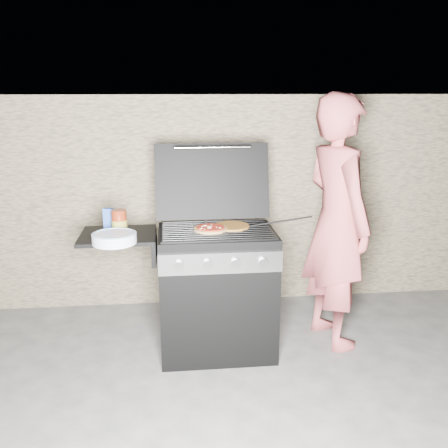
{
  "coord_description": "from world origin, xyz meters",
  "views": [
    {
      "loc": [
        -0.3,
        -3.28,
        1.85
      ],
      "look_at": [
        0.05,
        0.0,
        0.95
      ],
      "focal_mm": 40.0,
      "sensor_mm": 36.0,
      "label": 1
    }
  ],
  "objects": [
    {
      "name": "blue_carton",
      "position": [
        -0.74,
        0.12,
        0.98
      ],
      "size": [
        0.08,
        0.06,
        0.15
      ],
      "primitive_type": "cube",
      "rotation": [
        0.0,
        0.0,
        -0.3
      ],
      "color": "#2E51B8",
      "rests_on": "gas_grill"
    },
    {
      "name": "pizza_topped",
      "position": [
        -0.04,
        -0.0,
        0.92
      ],
      "size": [
        0.29,
        0.29,
        0.03
      ],
      "primitive_type": null,
      "rotation": [
        0.0,
        0.0,
        -0.3
      ],
      "color": "gold",
      "rests_on": "gas_grill"
    },
    {
      "name": "tongs",
      "position": [
        0.43,
        0.0,
        0.96
      ],
      "size": [
        0.45,
        0.09,
        0.09
      ],
      "primitive_type": "cylinder",
      "rotation": [
        0.0,
        1.4,
        -0.16
      ],
      "color": "black",
      "rests_on": "gas_grill"
    },
    {
      "name": "stone_wall",
      "position": [
        0.0,
        1.05,
        0.9
      ],
      "size": [
        8.0,
        0.35,
        1.8
      ],
      "primitive_type": "cube",
      "color": "#8F805C",
      "rests_on": "ground"
    },
    {
      "name": "pizza_plain",
      "position": [
        0.11,
        0.06,
        0.92
      ],
      "size": [
        0.28,
        0.28,
        0.01
      ],
      "primitive_type": "cylinder",
      "rotation": [
        0.0,
        0.0,
        -0.14
      ],
      "color": "#B58436",
      "rests_on": "gas_grill"
    },
    {
      "name": "gas_grill",
      "position": [
        -0.25,
        0.0,
        0.46
      ],
      "size": [
        1.34,
        0.79,
        0.91
      ],
      "primitive_type": null,
      "color": "black",
      "rests_on": "ground"
    },
    {
      "name": "ground",
      "position": [
        0.0,
        0.0,
        0.0
      ],
      "size": [
        50.0,
        50.0,
        0.0
      ],
      "primitive_type": "plane",
      "color": "#434342"
    },
    {
      "name": "sauce_jar",
      "position": [
        -0.66,
        0.03,
        0.98
      ],
      "size": [
        0.11,
        0.11,
        0.16
      ],
      "primitive_type": "cylinder",
      "rotation": [
        0.0,
        0.0,
        -0.11
      ],
      "color": "maroon",
      "rests_on": "gas_grill"
    },
    {
      "name": "plate_stack",
      "position": [
        -0.67,
        -0.21,
        0.93
      ],
      "size": [
        0.29,
        0.29,
        0.06
      ],
      "primitive_type": "cylinder",
      "rotation": [
        0.0,
        0.0,
        0.04
      ],
      "color": "silver",
      "rests_on": "gas_grill"
    },
    {
      "name": "person",
      "position": [
        0.88,
        0.08,
        0.91
      ],
      "size": [
        0.58,
        0.75,
        1.83
      ],
      "primitive_type": "imported",
      "rotation": [
        0.0,
        0.0,
        1.81
      ],
      "color": "#B0494B",
      "rests_on": "ground"
    }
  ]
}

